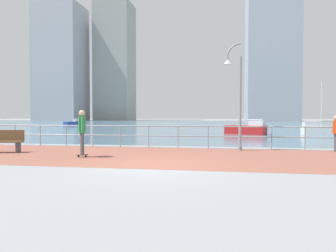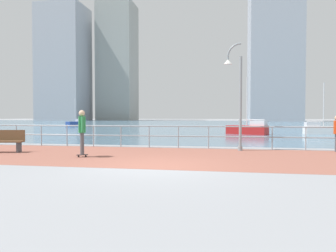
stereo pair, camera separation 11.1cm
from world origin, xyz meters
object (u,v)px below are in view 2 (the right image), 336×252
at_px(sailboat_navy, 248,129).
at_px(sailboat_blue, 76,123).
at_px(skateboarder, 82,129).
at_px(lamppost, 236,91).
at_px(sailboat_ivory, 322,129).
at_px(park_bench, 4,141).

bearing_deg(sailboat_navy, sailboat_blue, 142.42).
xyz_separation_m(skateboarder, sailboat_blue, (-17.59, 34.72, -0.62)).
relative_size(lamppost, sailboat_ivory, 1.10).
bearing_deg(sailboat_blue, sailboat_navy, -37.58).
height_order(lamppost, skateboarder, lamppost).
xyz_separation_m(skateboarder, sailboat_ivory, (13.00, 16.83, -0.63)).
xyz_separation_m(lamppost, sailboat_navy, (1.45, 12.57, -2.12)).
distance_m(lamppost, park_bench, 9.96).
bearing_deg(sailboat_ivory, lamppost, -118.47).
height_order(sailboat_ivory, sailboat_navy, sailboat_navy).
relative_size(skateboarder, sailboat_navy, 0.37).
xyz_separation_m(skateboarder, park_bench, (-3.84, 0.83, -0.55)).
bearing_deg(sailboat_blue, sailboat_ivory, -30.32).
distance_m(skateboarder, sailboat_ivory, 21.27).
xyz_separation_m(lamppost, park_bench, (-9.45, -2.35, -2.09)).
bearing_deg(park_bench, sailboat_navy, 53.87).
relative_size(sailboat_ivory, sailboat_navy, 0.90).
bearing_deg(park_bench, sailboat_blue, 112.09).
distance_m(park_bench, sailboat_blue, 36.57).
relative_size(skateboarder, park_bench, 1.03).
xyz_separation_m(park_bench, sailboat_blue, (-13.76, 33.89, -0.07)).
bearing_deg(sailboat_blue, park_bench, -67.91).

